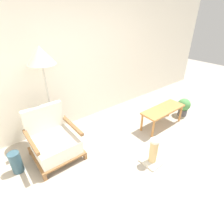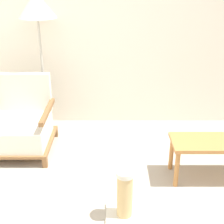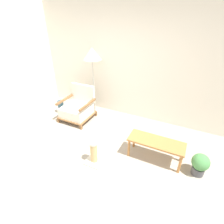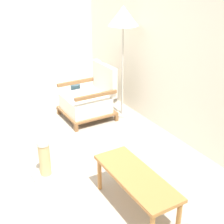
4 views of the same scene
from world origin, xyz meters
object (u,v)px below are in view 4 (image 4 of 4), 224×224
(floor_lamp, at_px, (123,20))
(scratching_post, at_px, (45,162))
(armchair, at_px, (89,99))
(coffee_table, at_px, (136,180))
(vase, at_px, (76,94))

(floor_lamp, height_order, scratching_post, floor_lamp)
(floor_lamp, bearing_deg, scratching_post, -59.61)
(armchair, distance_m, coffee_table, 2.17)
(floor_lamp, relative_size, coffee_table, 1.70)
(floor_lamp, distance_m, vase, 1.59)
(armchair, bearing_deg, floor_lamp, 67.24)
(vase, bearing_deg, coffee_table, -12.35)
(armchair, bearing_deg, vase, 176.41)
(floor_lamp, xyz_separation_m, coffee_table, (1.89, -1.03, -1.13))
(armchair, distance_m, vase, 0.60)
(coffee_table, xyz_separation_m, vase, (-2.68, 0.59, -0.18))
(floor_lamp, bearing_deg, coffee_table, -28.60)
(floor_lamp, relative_size, scratching_post, 3.68)
(scratching_post, bearing_deg, coffee_table, 30.49)
(armchair, relative_size, coffee_table, 0.83)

